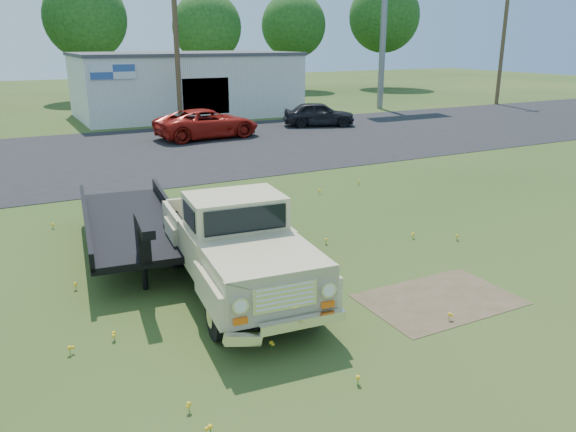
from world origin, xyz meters
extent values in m
plane|color=#274215|center=(0.00, 0.00, 0.00)|extent=(140.00, 140.00, 0.00)
cube|color=black|center=(0.00, 15.00, 0.00)|extent=(90.00, 14.00, 0.02)
cube|color=#4B4128|center=(1.50, -3.00, 0.00)|extent=(3.00, 2.00, 0.01)
cube|color=#4B4128|center=(-2.00, 3.50, 0.00)|extent=(2.20, 1.60, 0.01)
cube|color=#BCBCB7|center=(6.00, 27.00, 2.00)|extent=(14.00, 8.00, 4.00)
cube|color=#3F3F44|center=(6.00, 27.00, 4.05)|extent=(14.20, 8.20, 0.20)
cube|color=black|center=(6.00, 23.05, 1.60)|extent=(3.00, 0.10, 2.20)
cube|color=silver|center=(0.50, 22.95, 3.20)|extent=(2.50, 0.08, 0.80)
cylinder|color=slate|center=(20.00, 24.00, 4.00)|extent=(0.44, 0.44, 8.00)
cylinder|color=#422C1E|center=(4.00, 22.00, 4.50)|extent=(0.30, 0.30, 9.00)
cylinder|color=#422C1E|center=(30.00, 22.00, 4.50)|extent=(0.30, 0.30, 9.00)
cylinder|color=#332017|center=(2.00, 40.50, 1.89)|extent=(0.56, 0.56, 3.78)
sphere|color=#153F12|center=(2.00, 40.50, 6.64)|extent=(6.72, 6.72, 6.72)
cylinder|color=#332017|center=(12.00, 39.00, 1.71)|extent=(0.56, 0.56, 3.42)
sphere|color=#153F12|center=(12.00, 39.00, 6.00)|extent=(6.08, 6.08, 6.08)
cylinder|color=#332017|center=(22.00, 41.50, 1.80)|extent=(0.56, 0.56, 3.60)
sphere|color=#153F12|center=(22.00, 41.50, 6.32)|extent=(6.40, 6.40, 6.40)
cylinder|color=#332017|center=(32.00, 40.00, 2.07)|extent=(0.56, 0.56, 4.14)
sphere|color=#153F12|center=(32.00, 40.00, 7.27)|extent=(7.36, 7.36, 7.36)
imported|color=#9B160E|center=(4.00, 17.35, 0.75)|extent=(5.63, 2.98, 1.51)
imported|color=black|center=(11.35, 18.35, 0.71)|extent=(4.51, 3.10, 1.43)
camera|label=1|loc=(-5.85, -10.57, 4.93)|focal=35.00mm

